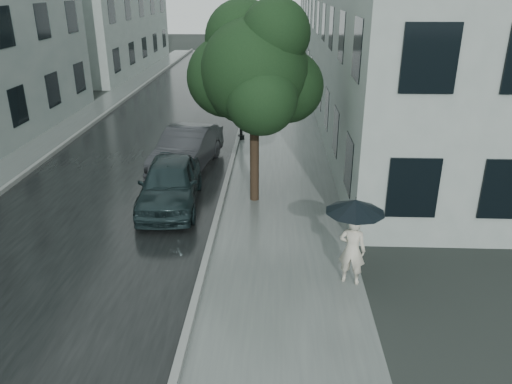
{
  "coord_description": "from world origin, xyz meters",
  "views": [
    {
      "loc": [
        0.03,
        -9.63,
        6.05
      ],
      "look_at": [
        -0.45,
        1.8,
        1.3
      ],
      "focal_mm": 35.0,
      "sensor_mm": 36.0,
      "label": 1
    }
  ],
  "objects_px": {
    "pedestrian": "(352,250)",
    "lamp_post": "(237,71)",
    "car_near": "(170,183)",
    "car_far": "(187,149)",
    "street_tree": "(255,69)"
  },
  "relations": [
    {
      "from": "car_far",
      "to": "street_tree",
      "type": "bearing_deg",
      "value": -37.47
    },
    {
      "from": "lamp_post",
      "to": "car_far",
      "type": "bearing_deg",
      "value": -108.98
    },
    {
      "from": "street_tree",
      "to": "lamp_post",
      "type": "xyz_separation_m",
      "value": [
        -1.0,
        6.3,
        -1.02
      ]
    },
    {
      "from": "lamp_post",
      "to": "car_near",
      "type": "distance_m",
      "value": 7.4
    },
    {
      "from": "pedestrian",
      "to": "street_tree",
      "type": "distance_m",
      "value": 6.01
    },
    {
      "from": "lamp_post",
      "to": "car_far",
      "type": "relative_size",
      "value": 1.14
    },
    {
      "from": "street_tree",
      "to": "car_far",
      "type": "distance_m",
      "value": 4.8
    },
    {
      "from": "pedestrian",
      "to": "lamp_post",
      "type": "height_order",
      "value": "lamp_post"
    },
    {
      "from": "pedestrian",
      "to": "street_tree",
      "type": "bearing_deg",
      "value": -44.66
    },
    {
      "from": "lamp_post",
      "to": "car_near",
      "type": "xyz_separation_m",
      "value": [
        -1.45,
        -6.93,
        -2.16
      ]
    },
    {
      "from": "car_near",
      "to": "car_far",
      "type": "height_order",
      "value": "car_far"
    },
    {
      "from": "pedestrian",
      "to": "lamp_post",
      "type": "bearing_deg",
      "value": -54.29
    },
    {
      "from": "pedestrian",
      "to": "car_far",
      "type": "relative_size",
      "value": 0.36
    },
    {
      "from": "lamp_post",
      "to": "street_tree",
      "type": "bearing_deg",
      "value": -77.83
    },
    {
      "from": "pedestrian",
      "to": "car_far",
      "type": "distance_m",
      "value": 8.67
    }
  ]
}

